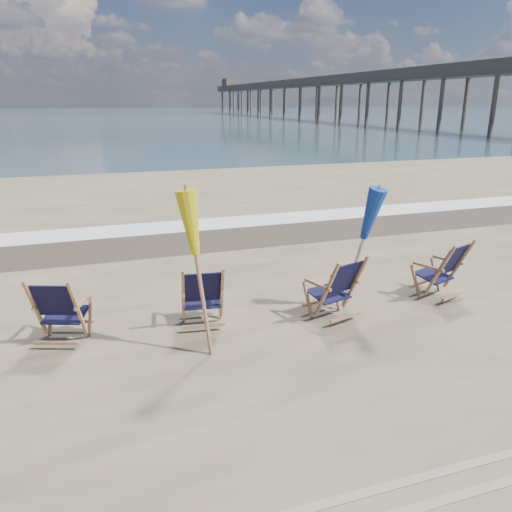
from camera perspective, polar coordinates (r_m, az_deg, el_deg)
The scene contains 10 objects.
ocean at distance 133.41m, azimuth -18.20°, elevation 15.07°, with size 400.00×400.00×0.00m, color #344A56.
surf_foam at distance 14.29m, azimuth -7.86°, elevation 3.48°, with size 200.00×1.40×0.01m, color silver.
wet_sand_strip at distance 12.86m, azimuth -6.57°, elevation 1.97°, with size 200.00×2.60×0.00m, color #42362A.
beach_chair_0 at distance 7.52m, azimuth -19.69°, elevation -6.02°, with size 0.69×0.77×1.07m, color black, non-canonical shape.
beach_chair_1 at distance 7.69m, azimuth -3.91°, elevation -4.57°, with size 0.67×0.75×1.05m, color black, non-canonical shape.
beach_chair_2 at distance 8.20m, azimuth 11.26°, elevation -3.26°, with size 0.70×0.79×1.10m, color black, non-canonical shape.
beach_chair_3 at distance 9.61m, azimuth 22.16°, elevation -1.13°, with size 0.71×0.80×1.11m, color black, non-canonical shape.
umbrella_yellow at distance 6.56m, azimuth -6.61°, elevation 2.76°, with size 0.30×0.30×2.28m.
umbrella_blue at distance 8.21m, azimuth 11.86°, elevation 4.41°, with size 0.30×0.30×2.12m.
fishing_pier at distance 89.11m, azimuth 8.85°, elevation 17.97°, with size 4.40×140.00×9.30m, color brown, non-canonical shape.
Camera 1 is at (-2.55, -5.34, 3.39)m, focal length 35.00 mm.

